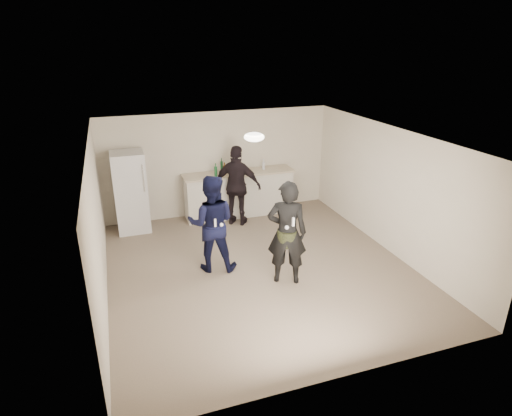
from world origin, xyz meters
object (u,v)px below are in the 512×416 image
object	(u,v)px
fridge	(131,192)
woman	(287,233)
man	(212,224)
spectator	(237,186)
counter	(239,194)
shaker	(228,170)

from	to	relation	value
fridge	woman	bearing A→B (deg)	-52.77
man	woman	distance (m)	1.42
spectator	man	bearing A→B (deg)	92.89
counter	shaker	distance (m)	0.70
man	woman	bearing A→B (deg)	160.54
spectator	counter	bearing A→B (deg)	-78.13
counter	woman	xyz separation A→B (m)	(-0.11, -3.24, 0.42)
fridge	woman	world-z (taller)	woman
man	spectator	xyz separation A→B (m)	(1.04, 1.86, 0.02)
fridge	woman	distance (m)	3.98
shaker	fridge	bearing A→B (deg)	-178.21
shaker	spectator	xyz separation A→B (m)	(0.07, -0.52, -0.24)
spectator	shaker	bearing A→B (deg)	-50.48
counter	man	size ratio (longest dim) A/B	1.42
woman	spectator	distance (m)	2.72
fridge	spectator	xyz separation A→B (m)	(2.33, -0.45, 0.03)
counter	woman	size ratio (longest dim) A/B	1.38
shaker	man	xyz separation A→B (m)	(-0.97, -2.38, -0.26)
woman	man	bearing A→B (deg)	-14.20
fridge	man	distance (m)	2.64
shaker	woman	distance (m)	3.25
shaker	spectator	bearing A→B (deg)	-82.60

